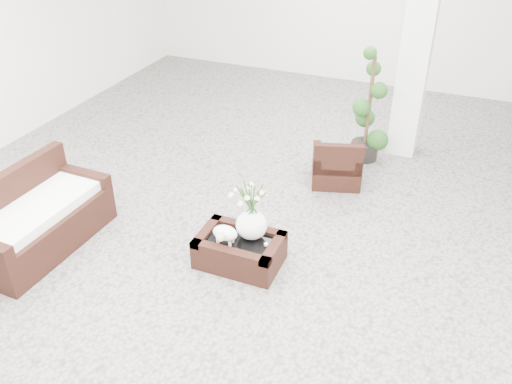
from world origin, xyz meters
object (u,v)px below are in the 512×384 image
at_px(loveseat, 37,213).
at_px(topiary, 369,106).
at_px(armchair, 337,159).
at_px(coffee_table, 240,251).

relative_size(loveseat, topiary, 1.01).
relative_size(armchair, topiary, 0.42).
xyz_separation_m(armchair, loveseat, (-2.71, -2.69, 0.10)).
height_order(armchair, loveseat, loveseat).
distance_m(armchair, topiary, 0.97).
bearing_deg(loveseat, coffee_table, -73.63).
relative_size(coffee_table, loveseat, 0.54).
distance_m(armchair, loveseat, 3.82).
relative_size(coffee_table, armchair, 1.31).
bearing_deg(topiary, loveseat, -129.84).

